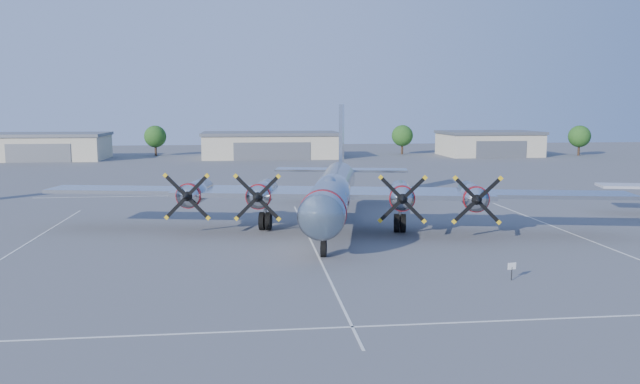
{
  "coord_description": "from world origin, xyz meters",
  "views": [
    {
      "loc": [
        -4.86,
        -50.38,
        10.42
      ],
      "look_at": [
        1.32,
        2.81,
        3.2
      ],
      "focal_mm": 35.0,
      "sensor_mm": 36.0,
      "label": 1
    }
  ],
  "objects": [
    {
      "name": "hangar_east",
      "position": [
        48.0,
        81.96,
        2.71
      ],
      "size": [
        20.6,
        14.6,
        5.4
      ],
      "color": "#C1BA99",
      "rests_on": "ground"
    },
    {
      "name": "parking_lines",
      "position": [
        0.0,
        -1.75,
        0.01
      ],
      "size": [
        60.0,
        50.08,
        0.01
      ],
      "color": "silver",
      "rests_on": "ground"
    },
    {
      "name": "main_bomber_b29",
      "position": [
        2.61,
        3.56,
        0.0
      ],
      "size": [
        54.52,
        42.41,
        10.81
      ],
      "primitive_type": null,
      "rotation": [
        0.0,
        0.0,
        -0.2
      ],
      "color": "silver",
      "rests_on": "ground"
    },
    {
      "name": "tree_west",
      "position": [
        -25.0,
        90.0,
        4.22
      ],
      "size": [
        4.8,
        4.8,
        6.64
      ],
      "color": "#382619",
      "rests_on": "ground"
    },
    {
      "name": "tree_far_east",
      "position": [
        68.0,
        80.0,
        4.22
      ],
      "size": [
        4.8,
        4.8,
        6.64
      ],
      "color": "#382619",
      "rests_on": "ground"
    },
    {
      "name": "ground",
      "position": [
        0.0,
        0.0,
        0.0
      ],
      "size": [
        260.0,
        260.0,
        0.0
      ],
      "primitive_type": "plane",
      "color": "#515154",
      "rests_on": "ground"
    },
    {
      "name": "tree_east",
      "position": [
        30.0,
        88.0,
        4.22
      ],
      "size": [
        4.8,
        4.8,
        6.64
      ],
      "color": "#382619",
      "rests_on": "ground"
    },
    {
      "name": "hangar_center",
      "position": [
        0.0,
        81.96,
        2.71
      ],
      "size": [
        28.6,
        14.6,
        5.4
      ],
      "color": "#C1BA99",
      "rests_on": "ground"
    },
    {
      "name": "info_placard",
      "position": [
        11.02,
        -15.02,
        0.77
      ],
      "size": [
        0.57,
        0.17,
        1.09
      ],
      "rotation": [
        0.0,
        0.0,
        0.22
      ],
      "color": "black",
      "rests_on": "ground"
    },
    {
      "name": "hangar_west",
      "position": [
        -45.0,
        81.96,
        2.71
      ],
      "size": [
        22.6,
        14.6,
        5.4
      ],
      "color": "#C1BA99",
      "rests_on": "ground"
    }
  ]
}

